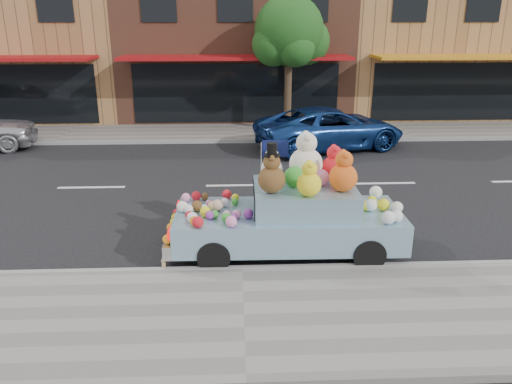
{
  "coord_description": "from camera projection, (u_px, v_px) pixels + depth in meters",
  "views": [
    {
      "loc": [
        -0.1,
        -12.98,
        4.32
      ],
      "look_at": [
        0.29,
        -4.16,
        1.25
      ],
      "focal_mm": 35.0,
      "sensor_mm": 36.0,
      "label": 1
    }
  ],
  "objects": [
    {
      "name": "near_sidewalk",
      "position": [
        244.0,
        318.0,
        7.52
      ],
      "size": [
        60.0,
        3.0,
        0.12
      ],
      "primitive_type": "cube",
      "color": "gray",
      "rests_on": "ground"
    },
    {
      "name": "storefront_mid",
      "position": [
        235.0,
        34.0,
        23.78
      ],
      "size": [
        10.0,
        9.8,
        7.3
      ],
      "color": "brown",
      "rests_on": "ground"
    },
    {
      "name": "near_kerb",
      "position": [
        242.0,
        270.0,
        8.93
      ],
      "size": [
        60.0,
        0.12,
        0.13
      ],
      "primitive_type": "cube",
      "color": "gray",
      "rests_on": "ground"
    },
    {
      "name": "far_sidewalk",
      "position": [
        237.0,
        132.0,
        19.79
      ],
      "size": [
        60.0,
        3.0,
        0.12
      ],
      "primitive_type": "cube",
      "color": "gray",
      "rests_on": "ground"
    },
    {
      "name": "street_tree",
      "position": [
        290.0,
        37.0,
        18.73
      ],
      "size": [
        3.0,
        2.7,
        5.22
      ],
      "color": "#38281C",
      "rests_on": "ground"
    },
    {
      "name": "far_kerb",
      "position": [
        237.0,
        141.0,
        18.37
      ],
      "size": [
        60.0,
        0.12,
        0.13
      ],
      "primitive_type": "cube",
      "color": "gray",
      "rests_on": "ground"
    },
    {
      "name": "car_blue",
      "position": [
        330.0,
        128.0,
        17.35
      ],
      "size": [
        5.67,
        3.81,
        1.44
      ],
      "primitive_type": "imported",
      "rotation": [
        0.0,
        0.0,
        1.87
      ],
      "color": "navy",
      "rests_on": "ground"
    },
    {
      "name": "art_car",
      "position": [
        291.0,
        212.0,
        9.54
      ],
      "size": [
        4.51,
        1.83,
        2.3
      ],
      "rotation": [
        0.0,
        0.0,
        -0.02
      ],
      "color": "black",
      "rests_on": "ground"
    },
    {
      "name": "storefront_right",
      "position": [
        441.0,
        34.0,
        24.19
      ],
      "size": [
        10.0,
        9.8,
        7.3
      ],
      "color": "#A77546",
      "rests_on": "ground"
    },
    {
      "name": "storefront_left",
      "position": [
        22.0,
        34.0,
        23.36
      ],
      "size": [
        10.0,
        9.8,
        7.3
      ],
      "color": "#A77546",
      "rests_on": "ground"
    },
    {
      "name": "ground",
      "position": [
        239.0,
        186.0,
        13.67
      ],
      "size": [
        120.0,
        120.0,
        0.0
      ],
      "primitive_type": "plane",
      "color": "black",
      "rests_on": "ground"
    }
  ]
}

